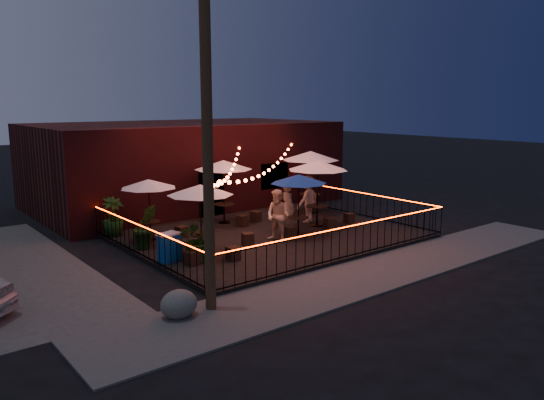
# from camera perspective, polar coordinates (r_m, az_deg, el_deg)

# --- Properties ---
(ground) EXTENTS (110.00, 110.00, 0.00)m
(ground) POSITION_cam_1_polar(r_m,az_deg,el_deg) (18.35, 3.52, -5.33)
(ground) COLOR black
(ground) RESTS_ON ground
(patio) EXTENTS (10.00, 8.00, 0.15)m
(patio) POSITION_cam_1_polar(r_m,az_deg,el_deg) (19.80, -0.36, -3.89)
(patio) COLOR black
(patio) RESTS_ON ground
(sidewalk) EXTENTS (18.00, 2.50, 0.05)m
(sidewalk) POSITION_cam_1_polar(r_m,az_deg,el_deg) (16.18, 11.31, -7.61)
(sidewalk) COLOR #423F3D
(sidewalk) RESTS_ON ground
(brick_building) EXTENTS (14.00, 8.00, 4.00)m
(brick_building) POSITION_cam_1_polar(r_m,az_deg,el_deg) (26.58, -9.36, 3.90)
(brick_building) COLOR #380F11
(brick_building) RESTS_ON ground
(utility_pole) EXTENTS (0.26, 0.26, 8.00)m
(utility_pole) POSITION_cam_1_polar(r_m,az_deg,el_deg) (12.35, -6.95, 5.77)
(utility_pole) COLOR #372216
(utility_pole) RESTS_ON ground
(fence_front) EXTENTS (10.00, 0.04, 1.04)m
(fence_front) POSITION_cam_1_polar(r_m,az_deg,el_deg) (16.79, 8.13, -4.57)
(fence_front) COLOR black
(fence_front) RESTS_ON patio
(fence_left) EXTENTS (0.04, 8.00, 1.04)m
(fence_left) POSITION_cam_1_polar(r_m,az_deg,el_deg) (17.13, -13.67, -4.47)
(fence_left) COLOR black
(fence_left) RESTS_ON patio
(fence_right) EXTENTS (0.04, 8.00, 1.04)m
(fence_right) POSITION_cam_1_polar(r_m,az_deg,el_deg) (23.02, 9.48, -0.48)
(fence_right) COLOR black
(fence_right) RESTS_ON patio
(festoon_lights) EXTENTS (10.02, 8.72, 1.32)m
(festoon_lights) POSITION_cam_1_polar(r_m,az_deg,el_deg) (18.50, -2.25, 2.79)
(festoon_lights) COLOR #FF532A
(festoon_lights) RESTS_ON ground
(cafe_table_0) EXTENTS (2.52, 2.52, 2.31)m
(cafe_table_0) POSITION_cam_1_polar(r_m,az_deg,el_deg) (16.74, -7.72, 0.99)
(cafe_table_0) COLOR black
(cafe_table_0) RESTS_ON patio
(cafe_table_1) EXTENTS (2.09, 2.09, 2.18)m
(cafe_table_1) POSITION_cam_1_polar(r_m,az_deg,el_deg) (19.10, -13.15, 1.62)
(cafe_table_1) COLOR black
(cafe_table_1) RESTS_ON patio
(cafe_table_2) EXTENTS (2.54, 2.54, 2.27)m
(cafe_table_2) POSITION_cam_1_polar(r_m,az_deg,el_deg) (19.16, 2.89, 2.18)
(cafe_table_2) COLOR black
(cafe_table_2) RESTS_ON patio
(cafe_table_3) EXTENTS (2.74, 2.74, 2.56)m
(cafe_table_3) POSITION_cam_1_polar(r_m,az_deg,el_deg) (21.26, -5.26, 3.69)
(cafe_table_3) COLOR black
(cafe_table_3) RESTS_ON patio
(cafe_table_4) EXTENTS (2.85, 2.85, 2.61)m
(cafe_table_4) POSITION_cam_1_polar(r_m,az_deg,el_deg) (20.74, 4.96, 3.64)
(cafe_table_4) COLOR black
(cafe_table_4) RESTS_ON patio
(cafe_table_5) EXTENTS (2.54, 2.54, 2.74)m
(cafe_table_5) POSITION_cam_1_polar(r_m,az_deg,el_deg) (23.20, 4.17, 4.68)
(cafe_table_5) COLOR black
(cafe_table_5) RESTS_ON patio
(bistro_chair_0) EXTENTS (0.41, 0.41, 0.43)m
(bistro_chair_0) POSITION_cam_1_polar(r_m,az_deg,el_deg) (16.23, -8.62, -6.21)
(bistro_chair_0) COLOR black
(bistro_chair_0) RESTS_ON patio
(bistro_chair_1) EXTENTS (0.37, 0.37, 0.43)m
(bistro_chair_1) POSITION_cam_1_polar(r_m,az_deg,el_deg) (16.59, -4.22, -5.75)
(bistro_chair_1) COLOR black
(bistro_chair_1) RESTS_ON patio
(bistro_chair_2) EXTENTS (0.42, 0.42, 0.45)m
(bistro_chair_2) POSITION_cam_1_polar(r_m,az_deg,el_deg) (18.82, -13.58, -4.01)
(bistro_chair_2) COLOR black
(bistro_chair_2) RESTS_ON patio
(bistro_chair_3) EXTENTS (0.40, 0.40, 0.41)m
(bistro_chair_3) POSITION_cam_1_polar(r_m,az_deg,el_deg) (19.55, -9.74, -3.39)
(bistro_chair_3) COLOR black
(bistro_chair_3) RESTS_ON patio
(bistro_chair_4) EXTENTS (0.45, 0.45, 0.43)m
(bistro_chair_4) POSITION_cam_1_polar(r_m,az_deg,el_deg) (18.24, -2.63, -4.23)
(bistro_chair_4) COLOR black
(bistro_chair_4) RESTS_ON patio
(bistro_chair_5) EXTENTS (0.51, 0.51, 0.47)m
(bistro_chair_5) POSITION_cam_1_polar(r_m,az_deg,el_deg) (18.99, 1.92, -3.57)
(bistro_chair_5) COLOR black
(bistro_chair_5) RESTS_ON patio
(bistro_chair_6) EXTENTS (0.45, 0.45, 0.43)m
(bistro_chair_6) POSITION_cam_1_polar(r_m,az_deg,el_deg) (21.04, -3.23, -2.23)
(bistro_chair_6) COLOR black
(bistro_chair_6) RESTS_ON patio
(bistro_chair_7) EXTENTS (0.47, 0.47, 0.43)m
(bistro_chair_7) POSITION_cam_1_polar(r_m,az_deg,el_deg) (21.77, -1.77, -1.78)
(bistro_chair_7) COLOR black
(bistro_chair_7) RESTS_ON patio
(bistro_chair_8) EXTENTS (0.46, 0.46, 0.45)m
(bistro_chair_8) POSITION_cam_1_polar(r_m,az_deg,el_deg) (20.57, 6.27, -2.54)
(bistro_chair_8) COLOR black
(bistro_chair_8) RESTS_ON patio
(bistro_chair_9) EXTENTS (0.38, 0.38, 0.40)m
(bistro_chair_9) POSITION_cam_1_polar(r_m,az_deg,el_deg) (21.76, 8.31, -1.93)
(bistro_chair_9) COLOR black
(bistro_chair_9) RESTS_ON patio
(bistro_chair_10) EXTENTS (0.45, 0.45, 0.42)m
(bistro_chair_10) POSITION_cam_1_polar(r_m,az_deg,el_deg) (22.44, 1.02, -1.42)
(bistro_chair_10) COLOR black
(bistro_chair_10) RESTS_ON patio
(bistro_chair_11) EXTENTS (0.48, 0.48, 0.44)m
(bistro_chair_11) POSITION_cam_1_polar(r_m,az_deg,el_deg) (23.78, 4.67, -0.75)
(bistro_chair_11) COLOR black
(bistro_chair_11) RESTS_ON patio
(patron_a) EXTENTS (0.56, 0.75, 1.89)m
(patron_a) POSITION_cam_1_polar(r_m,az_deg,el_deg) (19.84, 1.73, -0.84)
(patron_a) COLOR tan
(patron_a) RESTS_ON patio
(patron_b) EXTENTS (0.93, 1.06, 1.84)m
(patron_b) POSITION_cam_1_polar(r_m,az_deg,el_deg) (18.56, 0.66, -1.71)
(patron_b) COLOR tan
(patron_b) RESTS_ON patio
(patron_c) EXTENTS (1.36, 0.96, 1.91)m
(patron_c) POSITION_cam_1_polar(r_m,az_deg,el_deg) (21.59, 3.83, 0.10)
(patron_c) COLOR #E0A695
(patron_c) RESTS_ON patio
(potted_shrub_a) EXTENTS (1.53, 1.41, 1.42)m
(potted_shrub_a) POSITION_cam_1_polar(r_m,az_deg,el_deg) (16.51, -7.94, -4.12)
(potted_shrub_a) COLOR #173C0F
(potted_shrub_a) RESTS_ON patio
(potted_shrub_b) EXTENTS (0.89, 0.75, 1.49)m
(potted_shrub_b) POSITION_cam_1_polar(r_m,az_deg,el_deg) (18.25, -13.48, -2.78)
(potted_shrub_b) COLOR #17390D
(potted_shrub_b) RESTS_ON patio
(potted_shrub_c) EXTENTS (0.88, 0.88, 1.42)m
(potted_shrub_c) POSITION_cam_1_polar(r_m,az_deg,el_deg) (20.28, -16.73, -1.72)
(potted_shrub_c) COLOR #1D3E0F
(potted_shrub_c) RESTS_ON patio
(cooler) EXTENTS (0.78, 0.65, 0.89)m
(cooler) POSITION_cam_1_polar(r_m,az_deg,el_deg) (16.68, -10.97, -4.98)
(cooler) COLOR #0D4BA0
(cooler) RESTS_ON patio
(boulder) EXTENTS (1.01, 0.90, 0.70)m
(boulder) POSITION_cam_1_polar(r_m,az_deg,el_deg) (12.80, -9.99, -10.99)
(boulder) COLOR #484843
(boulder) RESTS_ON ground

